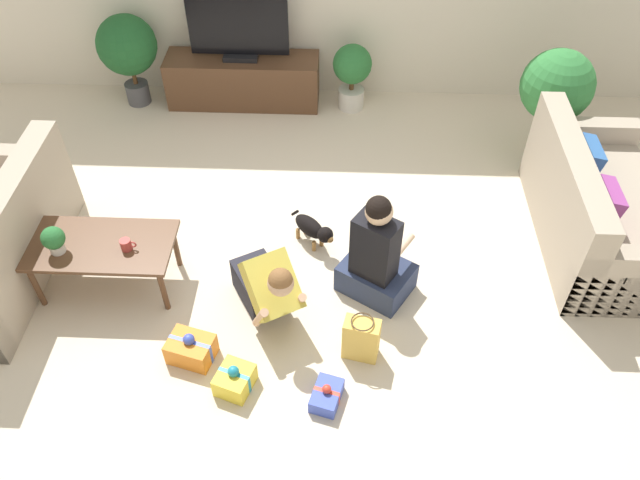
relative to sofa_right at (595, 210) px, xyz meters
The scene contains 17 objects.
ground_plane 2.45m from the sofa_right, behind, with size 16.00×16.00×0.00m, color beige.
sofa_right is the anchor object (origin of this frame).
coffee_table 3.92m from the sofa_right, 169.97° to the right, with size 1.08×0.57×0.45m.
tv_console 3.70m from the sofa_right, 148.21° to the left, with size 1.59×0.45×0.52m.
tv 3.74m from the sofa_right, 148.21° to the left, with size 1.00×0.20×0.69m.
potted_plant_corner_right 1.28m from the sofa_right, 96.96° to the left, with size 0.66×0.66×1.05m.
potted_plant_back_left 4.70m from the sofa_right, 156.11° to the left, with size 0.61×0.61×0.97m.
potted_plant_back_right 2.76m from the sofa_right, 136.51° to the left, with size 0.40×0.40×0.71m.
person_kneeling 2.76m from the sofa_right, 160.38° to the right, with size 0.63×0.78×0.73m.
person_sitting 1.92m from the sofa_right, 159.83° to the right, with size 0.65×0.62×0.98m.
dog 2.31m from the sofa_right, behind, with size 0.37×0.36×0.28m.
gift_box_a 3.19m from the sofa_right, 150.37° to the right, with size 0.29×0.31×0.23m.
gift_box_b 2.71m from the sofa_right, 142.33° to the right, with size 0.24×0.29×0.17m.
gift_box_c 3.39m from the sofa_right, 156.63° to the right, with size 0.36×0.31×0.25m.
gift_bag_a 2.30m from the sofa_right, 146.43° to the right, with size 0.27×0.19×0.38m.
mug 3.72m from the sofa_right, 168.70° to the right, with size 0.12×0.08×0.09m.
tabletop_plant 4.22m from the sofa_right, 169.46° to the right, with size 0.17×0.17×0.22m.
Camera 1 is at (0.30, -3.46, 3.75)m, focal length 35.00 mm.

